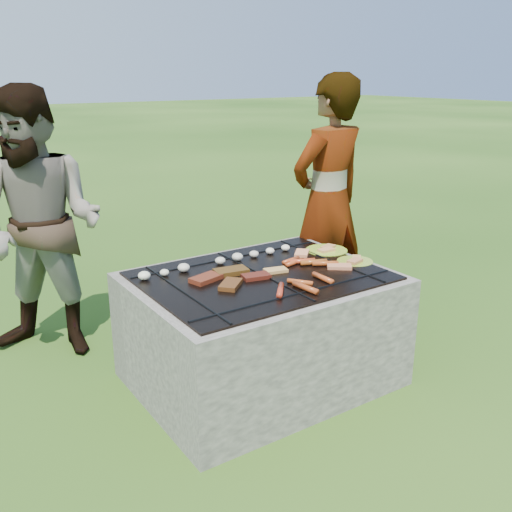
{
  "coord_description": "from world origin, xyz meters",
  "views": [
    {
      "loc": [
        -1.57,
        -2.3,
        1.61
      ],
      "look_at": [
        0.0,
        0.05,
        0.7
      ],
      "focal_mm": 40.0,
      "sensor_mm": 36.0,
      "label": 1
    }
  ],
  "objects_px": {
    "plate_far": "(327,251)",
    "cook": "(328,202)",
    "fire_pit": "(261,332)",
    "plate_near": "(355,262)",
    "bystander": "(40,226)"
  },
  "relations": [
    {
      "from": "plate_far",
      "to": "plate_near",
      "type": "bearing_deg",
      "value": -90.18
    },
    {
      "from": "fire_pit",
      "to": "bystander",
      "type": "distance_m",
      "value": 1.39
    },
    {
      "from": "fire_pit",
      "to": "plate_near",
      "type": "distance_m",
      "value": 0.66
    },
    {
      "from": "cook",
      "to": "fire_pit",
      "type": "bearing_deg",
      "value": 22.89
    },
    {
      "from": "fire_pit",
      "to": "plate_near",
      "type": "relative_size",
      "value": 5.22
    },
    {
      "from": "fire_pit",
      "to": "plate_far",
      "type": "height_order",
      "value": "plate_far"
    },
    {
      "from": "plate_far",
      "to": "plate_near",
      "type": "height_order",
      "value": "plate_far"
    },
    {
      "from": "plate_near",
      "to": "bystander",
      "type": "distance_m",
      "value": 1.79
    },
    {
      "from": "plate_near",
      "to": "cook",
      "type": "relative_size",
      "value": 0.15
    },
    {
      "from": "plate_far",
      "to": "cook",
      "type": "xyz_separation_m",
      "value": [
        0.28,
        0.33,
        0.2
      ]
    },
    {
      "from": "plate_near",
      "to": "cook",
      "type": "xyz_separation_m",
      "value": [
        0.28,
        0.57,
        0.2
      ]
    },
    {
      "from": "plate_far",
      "to": "cook",
      "type": "relative_size",
      "value": 0.16
    },
    {
      "from": "cook",
      "to": "plate_far",
      "type": "bearing_deg",
      "value": 43.32
    },
    {
      "from": "plate_far",
      "to": "plate_near",
      "type": "relative_size",
      "value": 1.05
    },
    {
      "from": "fire_pit",
      "to": "plate_near",
      "type": "bearing_deg",
      "value": -10.66
    }
  ]
}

